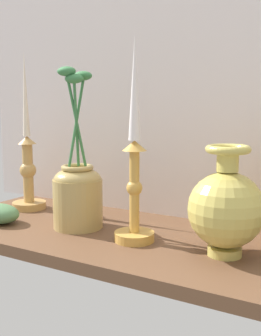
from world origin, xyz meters
TOP-DOWN VIEW (x-y plane):
  - ground_plane at (0.00, 0.00)cm, footprint 100.00×36.00cm
  - back_wall at (0.00, 18.50)cm, footprint 120.00×2.00cm
  - candlestick_tall_left at (-1.08, -3.27)cm, footprint 7.98×7.98cm
  - candlestick_tall_center at (-37.80, 5.59)cm, footprint 8.59×8.59cm
  - brass_vase_bulbous at (16.93, -2.13)cm, footprint 13.64×13.64cm
  - brass_vase_jar at (-16.38, -1.49)cm, footprint 10.84×10.84cm

SIDE VIEW (x-z plane):
  - ground_plane at x=0.00cm, z-range -2.40..0.00cm
  - brass_vase_jar at x=-16.38cm, z-range -8.98..25.63cm
  - brass_vase_bulbous at x=16.93cm, z-range -1.15..18.70cm
  - candlestick_tall_center at x=-37.80cm, z-range -8.96..30.98cm
  - candlestick_tall_left at x=-1.08cm, z-range -5.45..34.23cm
  - back_wall at x=0.00cm, z-range 0.00..65.00cm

